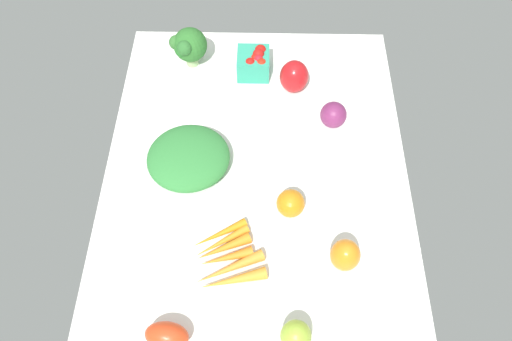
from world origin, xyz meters
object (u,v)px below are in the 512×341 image
object	(u,v)px
heirloom_tomato_green	(296,336)
leafy_greens_clump	(188,158)
roma_tomato	(167,336)
berry_basket	(254,62)
bell_pepper_orange	(345,255)
heirloom_tomato_orange	(291,203)
bell_pepper_red	(294,76)
broccoli_head	(188,46)
carrot_bunch	(227,259)
red_onion_center	(333,115)

from	to	relation	value
heirloom_tomato_green	leafy_greens_clump	size ratio (longest dim) A/B	0.31
roma_tomato	berry_basket	bearing A→B (deg)	84.92
bell_pepper_orange	heirloom_tomato_green	xyz separation A→B (cm)	(17.28, -11.11, -0.94)
berry_basket	leafy_greens_clump	size ratio (longest dim) A/B	0.44
heirloom_tomato_orange	bell_pepper_red	distance (cm)	39.35
broccoli_head	leafy_greens_clump	distance (cm)	35.99
roma_tomato	leafy_greens_clump	xyz separation A→B (cm)	(-43.27, 0.37, 0.65)
carrot_bunch	leafy_greens_clump	distance (cm)	28.03
heirloom_tomato_green	roma_tomato	world-z (taller)	heirloom_tomato_green
heirloom_tomato_orange	carrot_bunch	distance (cm)	19.67
carrot_bunch	red_onion_center	xyz separation A→B (cm)	(-40.17, 26.10, 2.24)
bell_pepper_orange	bell_pepper_red	bearing A→B (deg)	-169.21
bell_pepper_red	red_onion_center	xyz separation A→B (cm)	(12.42, 10.12, -1.23)
heirloom_tomato_green	broccoli_head	xyz separation A→B (cm)	(-78.56, -28.56, 4.09)
carrot_bunch	broccoli_head	xyz separation A→B (cm)	(-61.45, -13.71, 5.99)
leafy_greens_clump	carrot_bunch	bearing A→B (deg)	22.67
roma_tomato	bell_pepper_red	bearing A→B (deg)	75.69
bell_pepper_orange	heirloom_tomato_green	bearing A→B (deg)	-32.75
roma_tomato	berry_basket	xyz separation A→B (cm)	(-76.02, 16.06, 1.32)
roma_tomato	red_onion_center	size ratio (longest dim) A/B	1.28
heirloom_tomato_orange	bell_pepper_red	size ratio (longest dim) A/B	0.71
carrot_bunch	heirloom_tomato_orange	bearing A→B (deg)	132.84
heirloom_tomato_orange	roma_tomato	bearing A→B (deg)	-39.63
roma_tomato	berry_basket	distance (cm)	77.71
bell_pepper_red	broccoli_head	size ratio (longest dim) A/B	0.79
bell_pepper_red	berry_basket	bearing A→B (deg)	-118.27
broccoli_head	berry_basket	distance (cm)	19.11
roma_tomato	broccoli_head	size ratio (longest dim) A/B	0.75
bell_pepper_orange	leafy_greens_clump	xyz separation A→B (cm)	(-25.62, -36.74, -0.68)
bell_pepper_red	red_onion_center	size ratio (longest dim) A/B	1.35
heirloom_tomato_orange	bell_pepper_red	world-z (taller)	bell_pepper_red
broccoli_head	red_onion_center	bearing A→B (deg)	61.87
heirloom_tomato_green	red_onion_center	distance (cm)	58.37
berry_basket	carrot_bunch	bearing A→B (deg)	-4.80
bell_pepper_red	roma_tomato	world-z (taller)	bell_pepper_red
heirloom_tomato_orange	red_onion_center	size ratio (longest dim) A/B	0.96
heirloom_tomato_orange	roma_tomato	xyz separation A→B (cm)	(30.78, -25.49, -0.58)
heirloom_tomato_green	berry_basket	size ratio (longest dim) A/B	0.70
bell_pepper_orange	berry_basket	distance (cm)	62.05
roma_tomato	broccoli_head	distance (cm)	79.10
red_onion_center	berry_basket	bearing A→B (deg)	-130.94
broccoli_head	carrot_bunch	bearing A→B (deg)	12.57
carrot_bunch	berry_basket	world-z (taller)	berry_basket
carrot_bunch	broccoli_head	distance (cm)	63.25
heirloom_tomato_green	roma_tomato	distance (cm)	26.00
broccoli_head	leafy_greens_clump	world-z (taller)	broccoli_head
berry_basket	heirloom_tomato_green	bearing A→B (deg)	7.48
carrot_bunch	bell_pepper_red	xyz separation A→B (cm)	(-52.59, 15.98, 3.47)
heirloom_tomato_green	leafy_greens_clump	distance (cm)	49.97
bell_pepper_orange	bell_pepper_red	size ratio (longest dim) A/B	0.87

